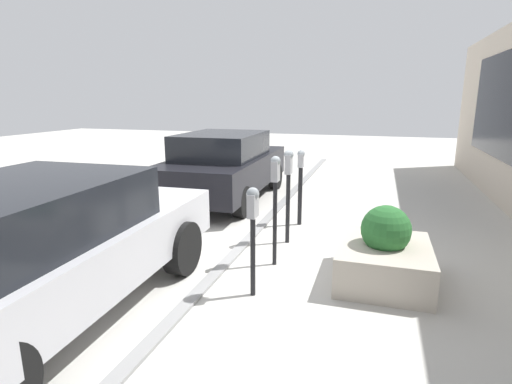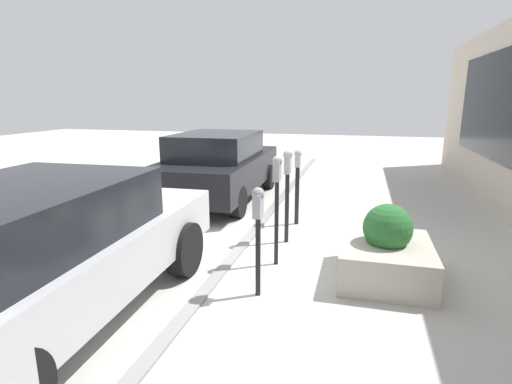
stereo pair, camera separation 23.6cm
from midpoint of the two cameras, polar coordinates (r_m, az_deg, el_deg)
The scene contains 9 objects.
ground_plane at distance 6.26m, azimuth -0.30°, elevation -8.03°, with size 40.00×40.00×0.00m, color beige.
curb_strip at distance 6.27m, azimuth -1.00°, elevation -7.78°, with size 19.00×0.16×0.04m.
parking_meter_nearest at distance 4.53m, azimuth 1.04°, elevation -3.86°, with size 0.17×0.15×1.31m.
parking_meter_second at distance 5.36m, azimuth 4.03°, elevation 0.39°, with size 0.16×0.13×1.53m.
parking_meter_middle at distance 6.25m, azimuth 5.73°, elevation 1.81°, with size 0.17×0.15×1.50m.
parking_meter_fourth at distance 7.23m, azimuth 7.31°, elevation 1.96°, with size 0.16×0.13×1.38m.
planter_box at distance 5.36m, azimuth 19.03°, elevation -8.55°, with size 1.34×1.12×0.99m.
parked_car_front at distance 4.62m, azimuth -27.78°, elevation -7.05°, with size 4.55×2.10×1.50m.
parked_car_middle at distance 9.11m, azimuth -3.78°, elevation 3.86°, with size 4.31×1.93×1.52m.
Camera 1 is at (-5.53, -1.86, 2.28)m, focal length 28.00 mm.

